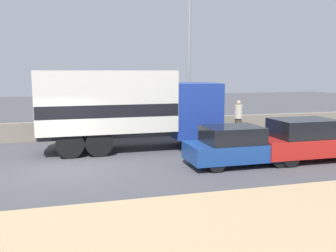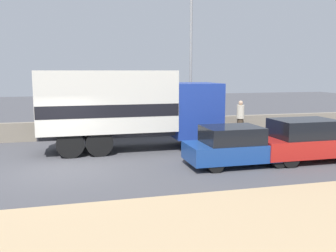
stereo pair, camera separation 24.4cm
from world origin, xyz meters
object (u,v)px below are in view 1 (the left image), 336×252
(car_hatchback, at_px, (237,146))
(car_sedan_second, at_px, (308,140))
(pedestrian, at_px, (238,117))
(box_truck, at_px, (125,106))
(street_lamp, at_px, (189,49))

(car_hatchback, distance_m, car_sedan_second, 2.97)
(pedestrian, bearing_deg, box_truck, -160.02)
(street_lamp, distance_m, car_sedan_second, 7.96)
(car_hatchback, distance_m, pedestrian, 6.79)
(box_truck, relative_size, car_sedan_second, 1.75)
(box_truck, xyz_separation_m, car_hatchback, (3.48, -3.71, -1.22))
(car_hatchback, height_order, car_sedan_second, car_sedan_second)
(box_truck, height_order, car_sedan_second, box_truck)
(box_truck, xyz_separation_m, pedestrian, (6.51, 2.37, -0.97))
(car_hatchback, relative_size, car_sedan_second, 0.88)
(box_truck, relative_size, car_hatchback, 1.99)
(street_lamp, relative_size, box_truck, 1.03)
(box_truck, height_order, pedestrian, box_truck)
(car_hatchback, bearing_deg, box_truck, 133.19)
(street_lamp, xyz_separation_m, box_truck, (-3.82, -2.77, -2.62))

